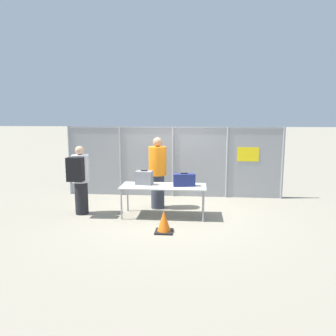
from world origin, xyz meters
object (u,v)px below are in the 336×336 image
at_px(suitcase_grey, 144,178).
at_px(traffic_cone, 164,222).
at_px(suitcase_navy, 184,180).
at_px(utility_trailer, 189,170).
at_px(inspection_table, 163,188).
at_px(security_worker_near, 158,172).
at_px(traveler_hooded, 80,177).

relative_size(suitcase_grey, traffic_cone, 0.92).
relative_size(suitcase_navy, utility_trailer, 0.16).
bearing_deg(inspection_table, security_worker_near, 108.02).
bearing_deg(suitcase_grey, inspection_table, -12.50).
height_order(security_worker_near, utility_trailer, security_worker_near).
bearing_deg(traffic_cone, inspection_table, 96.62).
distance_m(security_worker_near, traffic_cone, 1.92).
distance_m(security_worker_near, utility_trailer, 3.66).
relative_size(security_worker_near, utility_trailer, 0.54).
bearing_deg(inspection_table, suitcase_grey, 167.50).
distance_m(traveler_hooded, traffic_cone, 2.43).
distance_m(suitcase_grey, traffic_cone, 1.48).
bearing_deg(traveler_hooded, inspection_table, -8.76).
distance_m(inspection_table, security_worker_near, 0.76).
bearing_deg(security_worker_near, traveler_hooded, 40.45).
bearing_deg(security_worker_near, utility_trailer, -82.99).
relative_size(suitcase_grey, suitcase_navy, 0.79).
bearing_deg(utility_trailer, security_worker_near, -100.87).
relative_size(suitcase_navy, traveler_hooded, 0.32).
bearing_deg(utility_trailer, traveler_hooded, -119.61).
relative_size(suitcase_grey, traveler_hooded, 0.26).
distance_m(inspection_table, suitcase_navy, 0.52).
relative_size(traveler_hooded, security_worker_near, 0.91).
bearing_deg(traffic_cone, utility_trailer, 86.34).
bearing_deg(security_worker_near, inspection_table, 125.90).
relative_size(inspection_table, utility_trailer, 0.60).
distance_m(utility_trailer, traffic_cone, 5.32).
bearing_deg(security_worker_near, suitcase_navy, 153.93).
bearing_deg(utility_trailer, suitcase_navy, -89.80).
bearing_deg(inspection_table, traveler_hooded, -178.49).
distance_m(suitcase_navy, security_worker_near, 0.97).
xyz_separation_m(inspection_table, suitcase_navy, (0.48, 0.00, 0.20)).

